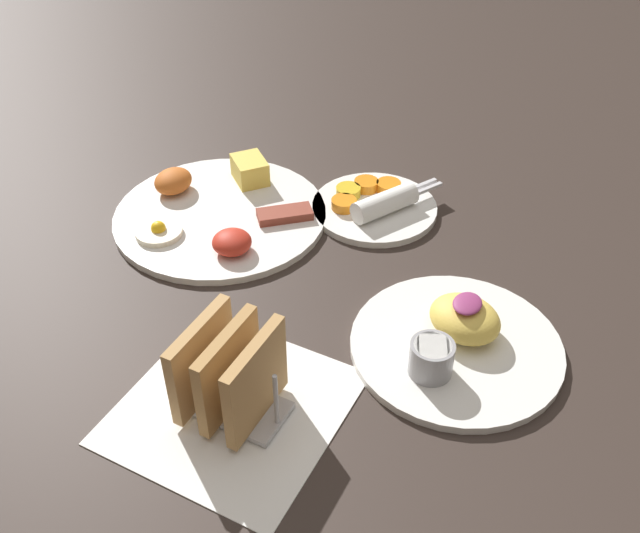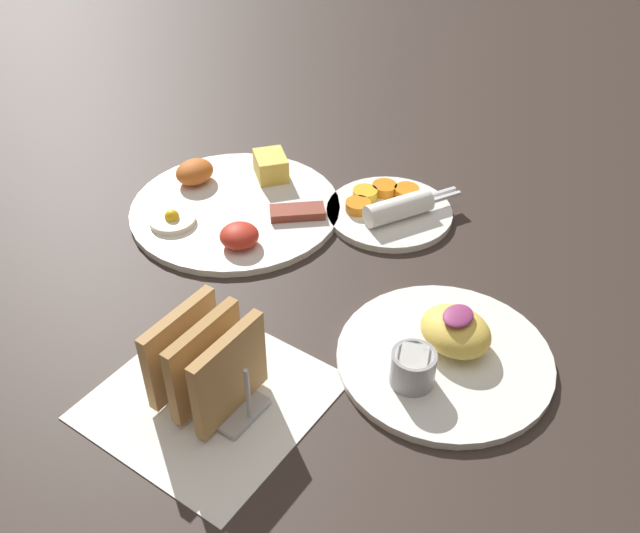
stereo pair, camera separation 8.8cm
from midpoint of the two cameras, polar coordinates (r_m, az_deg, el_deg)
name	(u,v)px [view 1 (the left image)]	position (r m, az deg, el deg)	size (l,w,h in m)	color
ground_plane	(338,286)	(0.89, -1.33, -1.69)	(3.00, 3.00, 0.00)	#332823
napkin_flat	(233,407)	(0.77, -10.33, -11.17)	(0.22, 0.22, 0.00)	white
plate_breakfast	(219,211)	(1.03, -10.53, 4.30)	(0.30, 0.30, 0.05)	white
plate_condiments	(375,205)	(1.02, 1.96, 4.89)	(0.18, 0.18, 0.04)	white
plate_foreground	(456,340)	(0.81, 7.77, -5.98)	(0.24, 0.24, 0.06)	white
toast_rack	(229,374)	(0.73, -10.78, -8.64)	(0.10, 0.12, 0.10)	#B7B7BC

